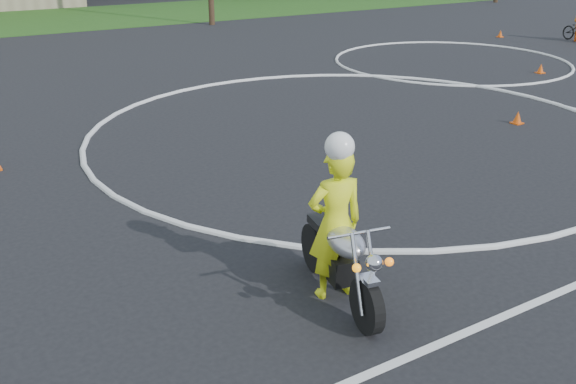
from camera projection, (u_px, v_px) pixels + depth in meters
ground at (451, 170)px, 12.29m from camera, size 120.00×120.00×0.00m
grass_strip at (76, 18)px, 33.52m from camera, size 120.00×10.00×0.02m
course_markings at (390, 105)px, 16.77m from camera, size 19.05×19.05×0.12m
primary_motorcycle at (341, 259)px, 7.76m from camera, size 0.88×2.17×1.15m
rider_primary_grp at (336, 220)px, 7.69m from camera, size 0.79×0.60×2.14m
traffic_cones at (488, 103)px, 16.46m from camera, size 21.48×15.57×0.30m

